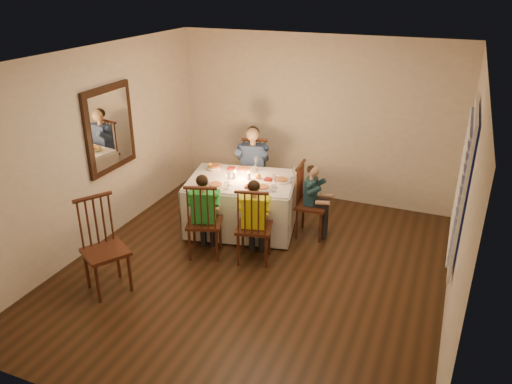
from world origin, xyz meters
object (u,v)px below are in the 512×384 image
at_px(child_yellow, 254,260).
at_px(serving_bowl, 215,168).
at_px(child_green, 206,254).
at_px(chair_end, 311,235).
at_px(chair_adult, 253,205).
at_px(chair_near_right, 254,260).
at_px(adult, 253,205).
at_px(chair_extra, 111,289).
at_px(child_teal, 311,235).
at_px(chair_near_left, 206,254).
at_px(dining_table, 242,194).

xyz_separation_m(child_yellow, serving_bowl, (-1.00, 0.92, 0.80)).
bearing_deg(child_green, chair_end, -156.16).
height_order(chair_adult, child_green, child_green).
relative_size(chair_adult, serving_bowl, 4.50).
xyz_separation_m(chair_near_right, adult, (-0.66, 1.52, 0.00)).
bearing_deg(serving_bowl, chair_adult, 60.01).
distance_m(chair_end, child_yellow, 1.05).
relative_size(chair_near_right, child_yellow, 0.94).
bearing_deg(chair_adult, chair_end, -41.38).
bearing_deg(child_yellow, chair_extra, 29.65).
bearing_deg(child_teal, chair_near_left, 129.70).
height_order(chair_near_left, child_green, child_green).
distance_m(chair_near_right, chair_extra, 1.81).
bearing_deg(chair_near_left, serving_bowl, -89.56).
relative_size(chair_adult, child_green, 0.93).
bearing_deg(chair_near_left, child_yellow, 171.23).
bearing_deg(dining_table, child_green, -111.88).
bearing_deg(adult, child_green, -103.51).
bearing_deg(adult, child_yellow, -80.60).
xyz_separation_m(chair_adult, chair_extra, (-0.66, -2.77, 0.00)).
bearing_deg(chair_near_right, serving_bowl, -56.24).
xyz_separation_m(chair_extra, serving_bowl, (0.31, 2.17, 0.80)).
height_order(chair_adult, adult, adult).
distance_m(chair_adult, chair_near_left, 1.64).
relative_size(dining_table, child_green, 1.47).
height_order(chair_extra, serving_bowl, serving_bowl).
height_order(chair_extra, adult, adult).
height_order(dining_table, child_yellow, dining_table).
height_order(chair_near_right, child_teal, chair_near_right).
height_order(chair_end, chair_extra, chair_extra).
xyz_separation_m(dining_table, child_yellow, (0.50, -0.73, -0.55)).
distance_m(chair_extra, child_yellow, 1.81).
relative_size(chair_near_right, serving_bowl, 4.50).
bearing_deg(chair_near_right, child_yellow, 180.00).
relative_size(child_green, child_teal, 1.09).
bearing_deg(chair_near_right, child_green, -3.80).
bearing_deg(chair_near_left, dining_table, -118.76).
height_order(dining_table, serving_bowl, serving_bowl).
distance_m(dining_table, chair_near_right, 1.04).
distance_m(chair_extra, child_teal, 2.83).
bearing_deg(chair_end, serving_bowl, 87.46).
distance_m(dining_table, child_yellow, 1.04).
bearing_deg(child_green, chair_near_right, 171.23).
distance_m(chair_near_right, child_yellow, 0.00).
bearing_deg(child_yellow, chair_near_left, -3.80).
distance_m(chair_adult, child_green, 1.64).
height_order(chair_end, child_green, child_green).
distance_m(chair_end, serving_bowl, 1.69).
relative_size(chair_adult, adult, 0.82).
distance_m(adult, serving_bowl, 1.07).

